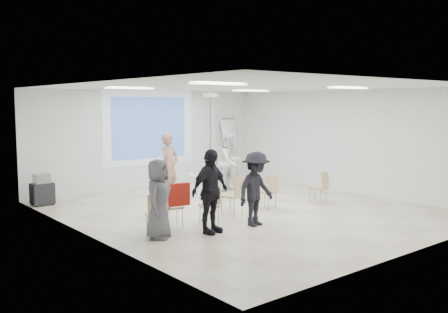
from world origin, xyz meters
TOP-DOWN VIEW (x-y plane):
  - floor at (0.00, 0.00)m, footprint 8.00×9.00m
  - ceiling at (0.00, 0.00)m, footprint 8.00×9.00m
  - wall_back at (0.00, 4.55)m, footprint 8.00×0.10m
  - wall_left at (-4.05, 0.00)m, footprint 0.10×9.00m
  - wall_right at (4.05, 0.00)m, footprint 0.10×9.00m
  - projection_halo at (0.00, 4.49)m, footprint 3.20×0.01m
  - projection_image at (0.00, 4.47)m, footprint 2.60×0.01m
  - pedestal_table at (0.11, 2.09)m, footprint 0.70×0.70m
  - player_left at (-0.76, 2.21)m, footprint 0.88×0.72m
  - player_right at (1.48, 2.31)m, footprint 1.05×0.90m
  - controller_left at (-0.58, 2.46)m, footprint 0.07×0.12m
  - controller_right at (1.30, 2.56)m, footprint 0.06×0.12m
  - chair_far_left at (-3.01, -0.83)m, footprint 0.53×0.54m
  - chair_left_mid at (-2.32, -0.38)m, footprint 0.48×0.50m
  - chair_left_inner at (-1.63, -0.73)m, footprint 0.52×0.54m
  - chair_center at (-0.60, -0.34)m, footprint 0.53×0.55m
  - chair_right_inner at (0.51, -0.34)m, footprint 0.49×0.51m
  - chair_right_far at (1.98, -0.73)m, footprint 0.49×0.51m
  - red_jacket at (-2.31, -0.53)m, footprint 0.50×0.22m
  - laptop at (-1.60, -0.64)m, footprint 0.37×0.32m
  - audience_left at (-2.01, -1.23)m, footprint 1.25×0.89m
  - audience_mid at (-0.88, -1.36)m, footprint 1.25×0.81m
  - audience_outer at (-3.02, -0.91)m, footprint 1.00×0.97m
  - flipchart_easel at (2.89, 4.07)m, footprint 0.88×0.69m
  - av_cart at (-3.65, 3.72)m, footprint 0.53×0.43m
  - ceiling_projector at (0.10, 1.49)m, footprint 0.30×0.25m
  - fluor_panel_nw at (-2.00, 2.00)m, footprint 1.20×0.30m
  - fluor_panel_ne at (2.00, 2.00)m, footprint 1.20×0.30m
  - fluor_panel_sw at (-2.00, -1.50)m, footprint 1.20×0.30m
  - fluor_panel_se at (2.00, -1.50)m, footprint 1.20×0.30m

SIDE VIEW (x-z plane):
  - floor at x=0.00m, z-range -0.10..0.00m
  - av_cart at x=-3.65m, z-range -0.03..0.77m
  - pedestal_table at x=0.11m, z-range 0.04..0.70m
  - laptop at x=-1.60m, z-range 0.44..0.47m
  - chair_left_mid at x=-2.32m, z-range 0.08..0.92m
  - chair_left_inner at x=-1.63m, z-range 0.08..0.92m
  - chair_right_far at x=1.98m, z-range 0.08..0.93m
  - chair_far_left at x=-3.01m, z-range 0.08..0.93m
  - chair_right_inner at x=0.51m, z-range 0.08..0.93m
  - chair_center at x=-0.60m, z-range 0.08..0.99m
  - red_jacket at x=-2.31m, z-range 0.49..0.95m
  - audience_outer at x=-3.02m, z-range 0.00..1.73m
  - audience_mid at x=-0.88m, z-range 0.00..1.80m
  - player_right at x=1.48m, z-range 0.00..1.91m
  - audience_left at x=-2.01m, z-range 0.00..1.95m
  - player_left at x=-0.76m, z-range 0.00..2.07m
  - controller_right at x=1.30m, z-range 1.27..1.31m
  - controller_left at x=-0.58m, z-range 1.34..1.38m
  - wall_back at x=0.00m, z-range 0.00..3.00m
  - wall_left at x=-4.05m, z-range 0.00..3.00m
  - wall_right at x=4.05m, z-range 0.00..3.00m
  - flipchart_easel at x=2.89m, z-range 0.50..2.62m
  - projection_halo at x=0.00m, z-range 0.70..3.00m
  - projection_image at x=0.00m, z-range 0.90..2.80m
  - ceiling_projector at x=0.10m, z-range 1.19..4.19m
  - fluor_panel_nw at x=-2.00m, z-range 2.96..2.98m
  - fluor_panel_ne at x=2.00m, z-range 2.96..2.98m
  - fluor_panel_sw at x=-2.00m, z-range 2.96..2.98m
  - fluor_panel_se at x=2.00m, z-range 2.96..2.98m
  - ceiling at x=0.00m, z-range 3.00..3.10m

